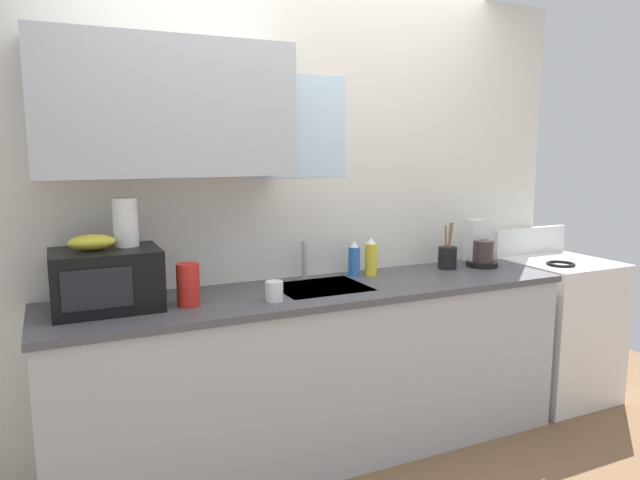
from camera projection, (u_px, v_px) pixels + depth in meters
The scene contains 13 objects.
kitchen_wall_assembly at pixel (271, 194), 3.11m from camera, with size 3.49×0.42×2.50m.
counter_unit at pixel (320, 370), 3.05m from camera, with size 2.72×0.63×0.90m.
sink_faucet at pixel (304, 260), 3.18m from camera, with size 0.03×0.03×0.21m, color #B2B5BA.
stove_range at pixel (557, 328), 3.76m from camera, with size 0.60×0.60×1.08m.
microwave at pixel (106, 279), 2.57m from camera, with size 0.46×0.35×0.27m.
banana_bunch at pixel (92, 242), 2.52m from camera, with size 0.20×0.11×0.07m, color gold.
paper_towel_roll at pixel (126, 222), 2.62m from camera, with size 0.11×0.11×0.22m, color white.
coffee_maker at pixel (479, 249), 3.53m from camera, with size 0.19×0.21×0.28m.
dish_soap_bottle_blue at pixel (354, 260), 3.25m from camera, with size 0.07×0.07×0.20m.
dish_soap_bottle_yellow at pixel (371, 258), 3.25m from camera, with size 0.07×0.07×0.22m.
cereal_canister at pixel (188, 285), 2.63m from camera, with size 0.10×0.10×0.20m, color red.
mug_white at pixel (274, 291), 2.72m from camera, with size 0.08×0.08×0.10m, color white.
utensil_crock at pixel (447, 257), 3.45m from camera, with size 0.11×0.11×0.28m.
Camera 1 is at (-1.23, -2.63, 1.61)m, focal length 32.57 mm.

